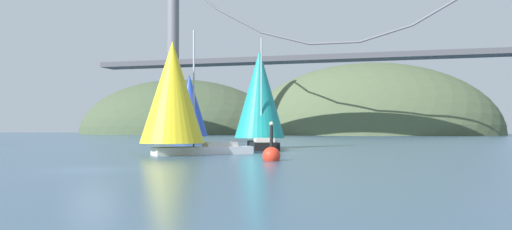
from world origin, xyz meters
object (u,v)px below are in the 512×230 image
(sailboat_teal_sail, at_px, (260,97))
(channel_buoy, at_px, (271,155))
(sailboat_yellow_sail, at_px, (174,95))
(sailboat_blue_spinnaker, at_px, (189,107))

(sailboat_teal_sail, bearing_deg, channel_buoy, -72.94)
(sailboat_teal_sail, distance_m, sailboat_yellow_sail, 14.86)
(sailboat_teal_sail, relative_size, channel_buoy, 4.05)
(sailboat_teal_sail, xyz_separation_m, sailboat_blue_spinnaker, (-15.36, 18.64, -0.09))
(sailboat_yellow_sail, height_order, sailboat_blue_spinnaker, sailboat_blue_spinnaker)
(sailboat_yellow_sail, height_order, channel_buoy, sailboat_yellow_sail)
(sailboat_yellow_sail, distance_m, sailboat_blue_spinnaker, 35.62)
(sailboat_teal_sail, relative_size, sailboat_yellow_sail, 1.14)
(sailboat_blue_spinnaker, xyz_separation_m, channel_buoy, (21.25, -37.82, -4.62))
(sailboat_teal_sail, bearing_deg, sailboat_blue_spinnaker, 129.49)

